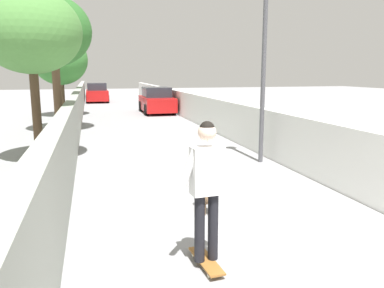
{
  "coord_description": "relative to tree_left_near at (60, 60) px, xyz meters",
  "views": [
    {
      "loc": [
        -3.23,
        2.2,
        2.43
      ],
      "look_at": [
        4.05,
        0.26,
        1.0
      ],
      "focal_mm": 35.65,
      "sensor_mm": 36.0,
      "label": 1
    }
  ],
  "objects": [
    {
      "name": "car_far",
      "position": [
        10.1,
        -2.05,
        -2.36
      ],
      "size": [
        3.86,
        1.8,
        1.54
      ],
      "color": "#B71414",
      "rests_on": "ground"
    },
    {
      "name": "skateboard",
      "position": [
        -17.95,
        -2.81,
        -3.0
      ],
      "size": [
        0.81,
        0.26,
        0.08
      ],
      "color": "brown",
      "rests_on": "ground"
    },
    {
      "name": "ground_plane",
      "position": [
        -5.0,
        -3.68,
        -3.07
      ],
      "size": [
        80.0,
        80.0,
        0.0
      ],
      "primitive_type": "plane",
      "color": "gray"
    },
    {
      "name": "car_near",
      "position": [
        0.38,
        -5.32,
        -2.36
      ],
      "size": [
        3.83,
        1.8,
        1.54
      ],
      "color": "#B71414",
      "rests_on": "ground"
    },
    {
      "name": "person_skateboarder",
      "position": [
        -17.95,
        -2.81,
        -1.94
      ],
      "size": [
        0.25,
        0.71,
        1.77
      ],
      "color": "black",
      "rests_on": "skateboard"
    },
    {
      "name": "fence_right",
      "position": [
        -7.0,
        -6.47,
        -2.39
      ],
      "size": [
        48.0,
        0.3,
        1.36
      ],
      "primitive_type": "cube",
      "color": "white",
      "rests_on": "ground"
    },
    {
      "name": "tree_left_mid",
      "position": [
        -11.5,
        -0.1,
        0.34
      ],
      "size": [
        2.57,
        2.57,
        4.5
      ],
      "color": "#473523",
      "rests_on": "ground"
    },
    {
      "name": "dog",
      "position": [
        -16.1,
        -3.33,
        -2.8
      ],
      "size": [
        2.19,
        0.67,
        1.06
      ],
      "color": "brown",
      "rests_on": "ground"
    },
    {
      "name": "tree_left_near",
      "position": [
        0.0,
        0.0,
        0.0
      ],
      "size": [
        2.93,
        2.93,
        4.45
      ],
      "color": "brown",
      "rests_on": "ground"
    },
    {
      "name": "tree_left_far",
      "position": [
        -6.0,
        -0.21,
        0.89
      ],
      "size": [
        2.95,
        2.95,
        5.33
      ],
      "color": "brown",
      "rests_on": "ground"
    },
    {
      "name": "wall_left",
      "position": [
        -7.0,
        -0.9,
        -2.3
      ],
      "size": [
        48.0,
        0.3,
        1.55
      ],
      "primitive_type": "cube",
      "color": "#999E93",
      "rests_on": "ground"
    },
    {
      "name": "lamp_post",
      "position": [
        -12.87,
        -5.92,
        0.18
      ],
      "size": [
        0.36,
        0.36,
        4.82
      ],
      "color": "#4C4C51",
      "rests_on": "ground"
    }
  ]
}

